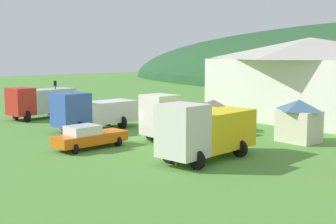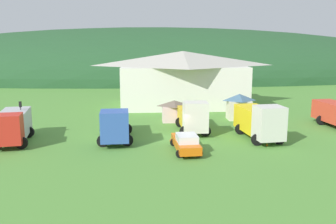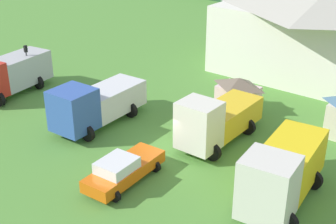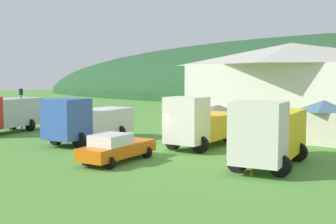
{
  "view_description": "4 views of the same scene",
  "coord_description": "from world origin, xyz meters",
  "px_view_note": "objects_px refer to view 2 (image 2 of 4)",
  "views": [
    {
      "loc": [
        27.57,
        -20.1,
        6.6
      ],
      "look_at": [
        -0.21,
        3.47,
        1.83
      ],
      "focal_mm": 48.53,
      "sensor_mm": 36.0,
      "label": 1
    },
    {
      "loc": [
        -3.18,
        -35.29,
        9.56
      ],
      "look_at": [
        -0.72,
        2.1,
        2.33
      ],
      "focal_mm": 39.58,
      "sensor_mm": 36.0,
      "label": 2
    },
    {
      "loc": [
        15.94,
        -19.87,
        14.5
      ],
      "look_at": [
        -1.11,
        1.68,
        1.73
      ],
      "focal_mm": 49.42,
      "sensor_mm": 36.0,
      "label": 3
    },
    {
      "loc": [
        16.48,
        -22.51,
        4.98
      ],
      "look_at": [
        -1.29,
        3.45,
        2.23
      ],
      "focal_mm": 45.77,
      "sensor_mm": 36.0,
      "label": 4
    }
  ],
  "objects_px": {
    "play_shed_cream": "(239,106)",
    "box_truck_blue": "(115,124)",
    "flatbed_truck_yellow": "(260,120)",
    "play_shed_pink": "(174,111)",
    "service_pickup_orange": "(186,143)",
    "depot_building": "(183,78)",
    "traffic_light_west": "(21,116)",
    "heavy_rig_striped": "(193,117)",
    "traffic_cone_near_pickup": "(170,141)",
    "traffic_cone_mid_row": "(267,146)",
    "crane_truck_red": "(13,125)"
  },
  "relations": [
    {
      "from": "heavy_rig_striped",
      "to": "traffic_light_west",
      "type": "bearing_deg",
      "value": -85.06
    },
    {
      "from": "play_shed_cream",
      "to": "service_pickup_orange",
      "type": "bearing_deg",
      "value": -121.59
    },
    {
      "from": "play_shed_pink",
      "to": "crane_truck_red",
      "type": "xyz_separation_m",
      "value": [
        -16.0,
        -8.57,
        0.44
      ]
    },
    {
      "from": "play_shed_cream",
      "to": "traffic_cone_near_pickup",
      "type": "xyz_separation_m",
      "value": [
        -9.16,
        -9.55,
        -1.63
      ]
    },
    {
      "from": "play_shed_cream",
      "to": "box_truck_blue",
      "type": "bearing_deg",
      "value": -147.8
    },
    {
      "from": "crane_truck_red",
      "to": "service_pickup_orange",
      "type": "distance_m",
      "value": 16.46
    },
    {
      "from": "heavy_rig_striped",
      "to": "traffic_light_west",
      "type": "relative_size",
      "value": 1.9
    },
    {
      "from": "play_shed_pink",
      "to": "traffic_light_west",
      "type": "distance_m",
      "value": 17.19
    },
    {
      "from": "flatbed_truck_yellow",
      "to": "traffic_light_west",
      "type": "xyz_separation_m",
      "value": [
        -23.31,
        1.66,
        0.44
      ]
    },
    {
      "from": "box_truck_blue",
      "to": "service_pickup_orange",
      "type": "bearing_deg",
      "value": 55.0
    },
    {
      "from": "play_shed_pink",
      "to": "play_shed_cream",
      "type": "bearing_deg",
      "value": 5.26
    },
    {
      "from": "crane_truck_red",
      "to": "traffic_light_west",
      "type": "height_order",
      "value": "traffic_light_west"
    },
    {
      "from": "service_pickup_orange",
      "to": "box_truck_blue",
      "type": "bearing_deg",
      "value": -125.64
    },
    {
      "from": "depot_building",
      "to": "traffic_cone_near_pickup",
      "type": "height_order",
      "value": "depot_building"
    },
    {
      "from": "heavy_rig_striped",
      "to": "traffic_light_west",
      "type": "distance_m",
      "value": 17.24
    },
    {
      "from": "depot_building",
      "to": "flatbed_truck_yellow",
      "type": "height_order",
      "value": "depot_building"
    },
    {
      "from": "traffic_light_west",
      "to": "depot_building",
      "type": "bearing_deg",
      "value": 45.61
    },
    {
      "from": "box_truck_blue",
      "to": "traffic_light_west",
      "type": "xyz_separation_m",
      "value": [
        -9.23,
        1.34,
        0.65
      ]
    },
    {
      "from": "play_shed_pink",
      "to": "heavy_rig_striped",
      "type": "relative_size",
      "value": 0.44
    },
    {
      "from": "play_shed_cream",
      "to": "crane_truck_red",
      "type": "height_order",
      "value": "crane_truck_red"
    },
    {
      "from": "flatbed_truck_yellow",
      "to": "traffic_cone_mid_row",
      "type": "distance_m",
      "value": 3.03
    },
    {
      "from": "play_shed_cream",
      "to": "box_truck_blue",
      "type": "distance_m",
      "value": 17.1
    },
    {
      "from": "box_truck_blue",
      "to": "heavy_rig_striped",
      "type": "relative_size",
      "value": 1.05
    },
    {
      "from": "play_shed_pink",
      "to": "service_pickup_orange",
      "type": "height_order",
      "value": "play_shed_pink"
    },
    {
      "from": "crane_truck_red",
      "to": "box_truck_blue",
      "type": "xyz_separation_m",
      "value": [
        9.58,
        0.19,
        -0.08
      ]
    },
    {
      "from": "play_shed_cream",
      "to": "traffic_cone_mid_row",
      "type": "bearing_deg",
      "value": -91.82
    },
    {
      "from": "traffic_light_west",
      "to": "service_pickup_orange",
      "type": "bearing_deg",
      "value": -18.87
    },
    {
      "from": "depot_building",
      "to": "traffic_light_west",
      "type": "distance_m",
      "value": 25.49
    },
    {
      "from": "play_shed_cream",
      "to": "flatbed_truck_yellow",
      "type": "relative_size",
      "value": 0.43
    },
    {
      "from": "traffic_cone_mid_row",
      "to": "box_truck_blue",
      "type": "bearing_deg",
      "value": 169.18
    },
    {
      "from": "crane_truck_red",
      "to": "traffic_cone_near_pickup",
      "type": "distance_m",
      "value": 15.0
    },
    {
      "from": "play_shed_pink",
      "to": "depot_building",
      "type": "bearing_deg",
      "value": 79.18
    },
    {
      "from": "depot_building",
      "to": "traffic_cone_mid_row",
      "type": "relative_size",
      "value": 36.62
    },
    {
      "from": "depot_building",
      "to": "play_shed_pink",
      "type": "xyz_separation_m",
      "value": [
        -2.13,
        -11.13,
        -2.84
      ]
    },
    {
      "from": "crane_truck_red",
      "to": "flatbed_truck_yellow",
      "type": "height_order",
      "value": "flatbed_truck_yellow"
    },
    {
      "from": "flatbed_truck_yellow",
      "to": "traffic_light_west",
      "type": "height_order",
      "value": "traffic_light_west"
    },
    {
      "from": "heavy_rig_striped",
      "to": "flatbed_truck_yellow",
      "type": "bearing_deg",
      "value": 60.88
    },
    {
      "from": "service_pickup_orange",
      "to": "traffic_light_west",
      "type": "height_order",
      "value": "traffic_light_west"
    },
    {
      "from": "service_pickup_orange",
      "to": "traffic_cone_mid_row",
      "type": "bearing_deg",
      "value": 96.06
    },
    {
      "from": "crane_truck_red",
      "to": "traffic_light_west",
      "type": "bearing_deg",
      "value": 159.08
    },
    {
      "from": "depot_building",
      "to": "traffic_light_west",
      "type": "xyz_separation_m",
      "value": [
        -17.78,
        -18.17,
        -1.83
      ]
    },
    {
      "from": "traffic_light_west",
      "to": "box_truck_blue",
      "type": "bearing_deg",
      "value": -8.25
    },
    {
      "from": "depot_building",
      "to": "play_shed_cream",
      "type": "height_order",
      "value": "depot_building"
    },
    {
      "from": "depot_building",
      "to": "box_truck_blue",
      "type": "height_order",
      "value": "depot_building"
    },
    {
      "from": "crane_truck_red",
      "to": "traffic_cone_mid_row",
      "type": "xyz_separation_m",
      "value": [
        23.68,
        -2.5,
        -1.77
      ]
    },
    {
      "from": "service_pickup_orange",
      "to": "traffic_light_west",
      "type": "distance_m",
      "value": 16.6
    },
    {
      "from": "heavy_rig_striped",
      "to": "play_shed_cream",
      "type": "bearing_deg",
      "value": 132.25
    },
    {
      "from": "flatbed_truck_yellow",
      "to": "crane_truck_red",
      "type": "bearing_deg",
      "value": -96.82
    },
    {
      "from": "depot_building",
      "to": "traffic_cone_near_pickup",
      "type": "xyz_separation_m",
      "value": [
        -3.24,
        -19.94,
        -4.16
      ]
    },
    {
      "from": "play_shed_pink",
      "to": "service_pickup_orange",
      "type": "distance_m",
      "value": 12.39
    }
  ]
}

